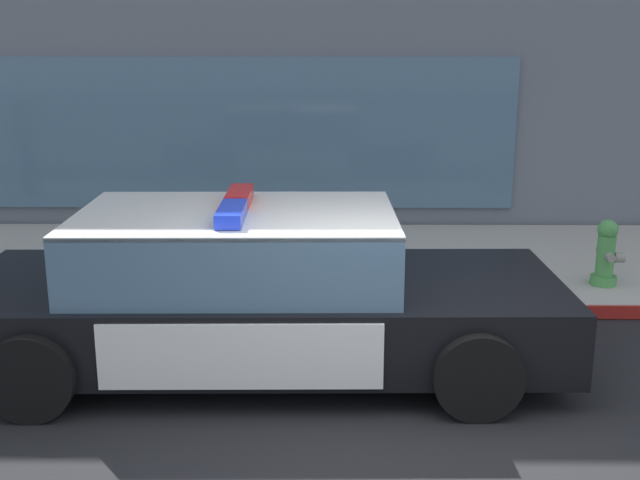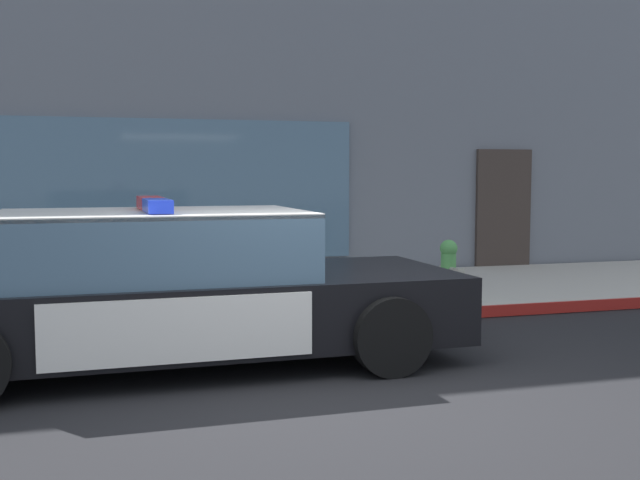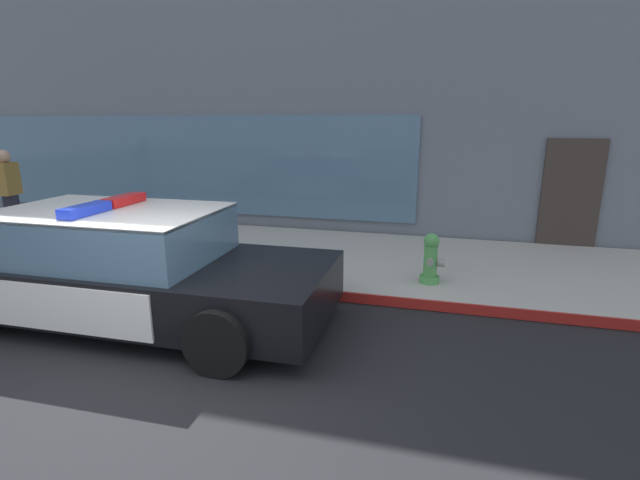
# 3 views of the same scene
# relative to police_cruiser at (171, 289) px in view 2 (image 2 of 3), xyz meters

# --- Properties ---
(ground) EXTENTS (48.00, 48.00, 0.00)m
(ground) POSITION_rel_police_cruiser_xyz_m (1.21, -1.36, -0.68)
(ground) COLOR black
(sidewalk) EXTENTS (48.00, 3.44, 0.15)m
(sidewalk) POSITION_rel_police_cruiser_xyz_m (1.21, 2.95, -0.61)
(sidewalk) COLOR #B2ADA3
(sidewalk) RESTS_ON ground
(curb_red_paint) EXTENTS (28.80, 0.04, 0.14)m
(curb_red_paint) POSITION_rel_police_cruiser_xyz_m (1.21, 1.21, -0.61)
(curb_red_paint) COLOR maroon
(curb_red_paint) RESTS_ON ground
(storefront_building) EXTENTS (22.88, 9.44, 9.32)m
(storefront_building) POSITION_rel_police_cruiser_xyz_m (-0.89, 9.39, 3.98)
(storefront_building) COLOR slate
(storefront_building) RESTS_ON ground
(police_cruiser) EXTENTS (5.05, 2.18, 1.49)m
(police_cruiser) POSITION_rel_police_cruiser_xyz_m (0.00, 0.00, 0.00)
(police_cruiser) COLOR black
(police_cruiser) RESTS_ON ground
(fire_hydrant) EXTENTS (0.34, 0.39, 0.73)m
(fire_hydrant) POSITION_rel_police_cruiser_xyz_m (3.63, 1.90, -0.18)
(fire_hydrant) COLOR #4C994C
(fire_hydrant) RESTS_ON sidewalk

